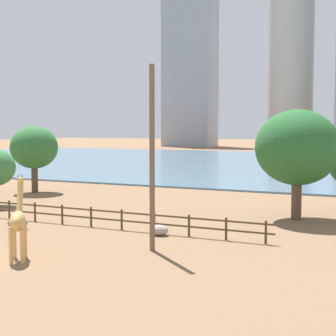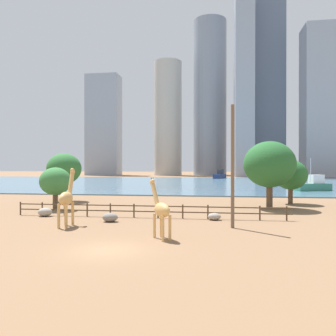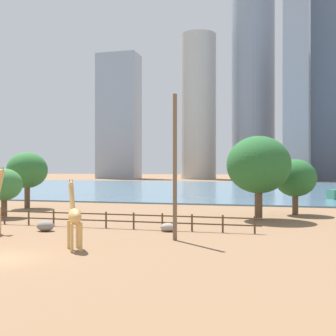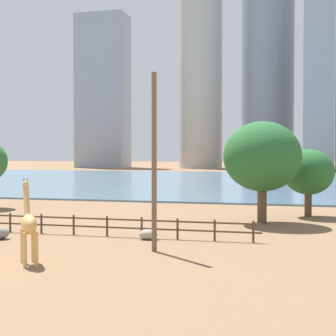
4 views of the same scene
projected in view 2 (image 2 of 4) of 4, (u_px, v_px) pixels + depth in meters
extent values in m
plane|color=brown|center=(193.00, 182.00, 98.15)|extent=(400.00, 400.00, 0.00)
cube|color=slate|center=(192.00, 183.00, 95.17)|extent=(180.00, 86.00, 0.20)
cylinder|color=tan|center=(66.00, 213.00, 26.93)|extent=(0.24, 0.24, 1.92)
cylinder|color=tan|center=(73.00, 213.00, 26.90)|extent=(0.24, 0.24, 1.92)
cylinder|color=tan|center=(59.00, 216.00, 25.45)|extent=(0.24, 0.24, 1.92)
cylinder|color=tan|center=(66.00, 216.00, 25.42)|extent=(0.24, 0.24, 1.92)
ellipsoid|color=tan|center=(66.00, 199.00, 26.17)|extent=(1.02, 2.18, 1.11)
cylinder|color=tan|center=(71.00, 183.00, 27.35)|extent=(0.43, 1.12, 2.10)
ellipsoid|color=tan|center=(73.00, 171.00, 27.73)|extent=(0.41, 0.83, 0.67)
cone|color=brown|center=(72.00, 167.00, 27.73)|extent=(0.11, 0.11, 0.20)
cone|color=brown|center=(74.00, 167.00, 27.72)|extent=(0.11, 0.11, 0.20)
cylinder|color=tan|center=(154.00, 226.00, 22.17)|extent=(0.27, 0.27, 1.65)
cylinder|color=tan|center=(161.00, 225.00, 22.41)|extent=(0.27, 0.27, 1.65)
cylinder|color=tan|center=(163.00, 229.00, 21.04)|extent=(0.27, 0.27, 1.65)
cylinder|color=tan|center=(170.00, 228.00, 21.27)|extent=(0.27, 0.27, 1.65)
ellipsoid|color=tan|center=(162.00, 210.00, 21.72)|extent=(1.65, 1.91, 0.96)
cylinder|color=tan|center=(155.00, 194.00, 22.71)|extent=(0.89, 1.09, 1.75)
ellipsoid|color=tan|center=(152.00, 182.00, 23.09)|extent=(0.65, 0.74, 0.62)
cone|color=brown|center=(151.00, 178.00, 23.05)|extent=(0.12, 0.12, 0.17)
cone|color=brown|center=(153.00, 178.00, 23.12)|extent=(0.12, 0.12, 0.17)
cylinder|color=brown|center=(233.00, 166.00, 25.67)|extent=(0.28, 0.28, 9.68)
ellipsoid|color=gray|center=(214.00, 217.00, 29.41)|extent=(1.17, 0.86, 0.64)
ellipsoid|color=gray|center=(110.00, 217.00, 28.53)|extent=(1.36, 1.04, 0.78)
ellipsoid|color=gray|center=(45.00, 212.00, 31.68)|extent=(1.37, 1.11, 0.83)
cylinder|color=#4C3826|center=(20.00, 208.00, 32.58)|extent=(0.14, 0.14, 1.30)
cylinder|color=#4C3826|center=(42.00, 209.00, 32.26)|extent=(0.14, 0.14, 1.30)
cylinder|color=#4C3826|center=(64.00, 209.00, 31.94)|extent=(0.14, 0.14, 1.30)
cylinder|color=#4C3826|center=(87.00, 210.00, 31.62)|extent=(0.14, 0.14, 1.30)
cylinder|color=#4C3826|center=(110.00, 210.00, 31.30)|extent=(0.14, 0.14, 1.30)
cylinder|color=#4C3826|center=(134.00, 211.00, 30.98)|extent=(0.14, 0.14, 1.30)
cylinder|color=#4C3826|center=(158.00, 211.00, 30.66)|extent=(0.14, 0.14, 1.30)
cylinder|color=#4C3826|center=(183.00, 211.00, 30.34)|extent=(0.14, 0.14, 1.30)
cylinder|color=#4C3826|center=(208.00, 212.00, 30.03)|extent=(0.14, 0.14, 1.30)
cylinder|color=#4C3826|center=(234.00, 212.00, 29.71)|extent=(0.14, 0.14, 1.30)
cylinder|color=#4C3826|center=(260.00, 213.00, 29.39)|extent=(0.14, 0.14, 1.30)
cylinder|color=#4C3826|center=(287.00, 213.00, 29.07)|extent=(0.14, 0.14, 1.30)
cube|color=#4C3826|center=(148.00, 206.00, 30.79)|extent=(26.10, 0.08, 0.10)
cube|color=#4C3826|center=(148.00, 212.00, 30.79)|extent=(26.10, 0.08, 0.10)
cylinder|color=brown|center=(290.00, 196.00, 42.01)|extent=(0.59, 0.59, 2.07)
ellipsoid|color=#26602D|center=(290.00, 175.00, 42.00)|extent=(4.23, 4.23, 3.81)
cylinder|color=brown|center=(269.00, 197.00, 37.47)|extent=(0.70, 0.70, 2.73)
ellipsoid|color=#26602D|center=(269.00, 164.00, 37.45)|extent=(5.87, 5.87, 5.29)
cylinder|color=brown|center=(55.00, 202.00, 36.47)|extent=(0.56, 0.56, 1.81)
ellipsoid|color=#387A3D|center=(55.00, 181.00, 36.46)|extent=(3.42, 3.42, 3.08)
cylinder|color=brown|center=(64.00, 192.00, 45.34)|extent=(0.63, 0.63, 2.64)
ellipsoid|color=#2D6B33|center=(64.00, 169.00, 45.33)|extent=(4.70, 4.70, 4.23)
cube|color=navy|center=(220.00, 176.00, 126.77)|extent=(5.38, 8.53, 1.61)
cube|color=#333338|center=(220.00, 172.00, 127.65)|extent=(2.77, 3.36, 1.93)
cube|color=#337259|center=(312.00, 187.00, 62.41)|extent=(7.35, 4.81, 1.38)
cube|color=silver|center=(316.00, 179.00, 62.60)|extent=(2.92, 2.44, 1.66)
cylinder|color=silver|center=(311.00, 171.00, 62.32)|extent=(0.16, 0.16, 4.84)
cube|color=#939EAD|center=(104.00, 125.00, 180.50)|extent=(17.90, 11.07, 54.89)
cylinder|color=gray|center=(210.00, 98.00, 179.24)|extent=(17.97, 17.97, 84.26)
cube|color=#939EAD|center=(244.00, 86.00, 153.04)|extent=(8.48, 13.61, 85.09)
cylinder|color=#B7B2A8|center=(168.00, 119.00, 176.96)|extent=(14.95, 14.95, 61.25)
cube|color=#939EAD|center=(320.00, 102.00, 147.48)|extent=(14.98, 13.21, 68.04)
cube|color=slate|center=(269.00, 71.00, 161.72)|extent=(14.31, 11.46, 104.42)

